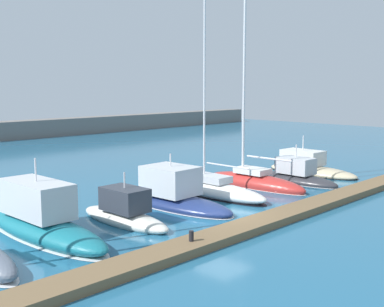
{
  "coord_description": "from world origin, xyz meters",
  "views": [
    {
      "loc": [
        -18.44,
        -15.76,
        6.71
      ],
      "look_at": [
        1.49,
        3.55,
        2.88
      ],
      "focal_mm": 46.63,
      "sensor_mm": 36.0,
      "label": 1
    }
  ],
  "objects_px": {
    "motorboat_sand_ninth": "(309,168)",
    "sailboat_red_seventh": "(254,181)",
    "motorboat_charcoal_eighth": "(295,176)",
    "motorboat_teal_third": "(41,220)",
    "sailboat_white_sixth": "(214,189)",
    "dock_bollard": "(191,236)",
    "motorboat_ivory_fourth": "(124,212)",
    "motorboat_navy_fifth": "(174,195)"
  },
  "relations": [
    {
      "from": "motorboat_ivory_fourth",
      "to": "motorboat_charcoal_eighth",
      "type": "height_order",
      "value": "motorboat_charcoal_eighth"
    },
    {
      "from": "motorboat_charcoal_eighth",
      "to": "motorboat_sand_ninth",
      "type": "distance_m",
      "value": 3.94
    },
    {
      "from": "motorboat_teal_third",
      "to": "sailboat_red_seventh",
      "type": "bearing_deg",
      "value": -91.42
    },
    {
      "from": "sailboat_red_seventh",
      "to": "motorboat_sand_ninth",
      "type": "xyz_separation_m",
      "value": [
        7.0,
        0.02,
        0.04
      ]
    },
    {
      "from": "motorboat_navy_fifth",
      "to": "sailboat_white_sixth",
      "type": "distance_m",
      "value": 3.55
    },
    {
      "from": "sailboat_red_seventh",
      "to": "motorboat_charcoal_eighth",
      "type": "height_order",
      "value": "sailboat_red_seventh"
    },
    {
      "from": "motorboat_charcoal_eighth",
      "to": "dock_bollard",
      "type": "distance_m",
      "value": 16.09
    },
    {
      "from": "motorboat_sand_ninth",
      "to": "dock_bollard",
      "type": "distance_m",
      "value": 20.03
    },
    {
      "from": "sailboat_white_sixth",
      "to": "sailboat_red_seventh",
      "type": "xyz_separation_m",
      "value": [
        3.92,
        -0.09,
        -0.04
      ]
    },
    {
      "from": "motorboat_navy_fifth",
      "to": "motorboat_charcoal_eighth",
      "type": "xyz_separation_m",
      "value": [
        10.68,
        -1.02,
        -0.21
      ]
    },
    {
      "from": "dock_bollard",
      "to": "motorboat_teal_third",
      "type": "bearing_deg",
      "value": 118.05
    },
    {
      "from": "motorboat_navy_fifth",
      "to": "motorboat_sand_ninth",
      "type": "xyz_separation_m",
      "value": [
        14.46,
        0.09,
        -0.21
      ]
    },
    {
      "from": "motorboat_teal_third",
      "to": "motorboat_ivory_fourth",
      "type": "relative_size",
      "value": 1.52
    },
    {
      "from": "motorboat_teal_third",
      "to": "sailboat_red_seventh",
      "type": "height_order",
      "value": "sailboat_red_seventh"
    },
    {
      "from": "motorboat_navy_fifth",
      "to": "motorboat_sand_ninth",
      "type": "relative_size",
      "value": 1.04
    },
    {
      "from": "dock_bollard",
      "to": "sailboat_white_sixth",
      "type": "bearing_deg",
      "value": 36.35
    },
    {
      "from": "motorboat_ivory_fourth",
      "to": "motorboat_charcoal_eighth",
      "type": "xyz_separation_m",
      "value": [
        14.75,
        -0.3,
        -0.13
      ]
    },
    {
      "from": "motorboat_navy_fifth",
      "to": "sailboat_red_seventh",
      "type": "bearing_deg",
      "value": -91.29
    },
    {
      "from": "sailboat_red_seventh",
      "to": "motorboat_charcoal_eighth",
      "type": "xyz_separation_m",
      "value": [
        3.22,
        -1.09,
        0.04
      ]
    },
    {
      "from": "motorboat_ivory_fourth",
      "to": "dock_bollard",
      "type": "relative_size",
      "value": 13.77
    },
    {
      "from": "motorboat_ivory_fourth",
      "to": "motorboat_sand_ninth",
      "type": "bearing_deg",
      "value": -88.16
    },
    {
      "from": "motorboat_navy_fifth",
      "to": "motorboat_charcoal_eighth",
      "type": "bearing_deg",
      "value": -97.28
    },
    {
      "from": "motorboat_charcoal_eighth",
      "to": "dock_bollard",
      "type": "bearing_deg",
      "value": 109.32
    },
    {
      "from": "sailboat_white_sixth",
      "to": "dock_bollard",
      "type": "distance_m",
      "value": 10.19
    },
    {
      "from": "sailboat_red_seventh",
      "to": "dock_bollard",
      "type": "xyz_separation_m",
      "value": [
        -12.12,
        -5.95,
        0.22
      ]
    },
    {
      "from": "motorboat_ivory_fourth",
      "to": "motorboat_navy_fifth",
      "type": "relative_size",
      "value": 0.76
    },
    {
      "from": "sailboat_white_sixth",
      "to": "motorboat_charcoal_eighth",
      "type": "xyz_separation_m",
      "value": [
        7.13,
        -1.18,
        -0.01
      ]
    },
    {
      "from": "motorboat_charcoal_eighth",
      "to": "motorboat_sand_ninth",
      "type": "xyz_separation_m",
      "value": [
        3.78,
        1.11,
        0.0
      ]
    },
    {
      "from": "motorboat_charcoal_eighth",
      "to": "motorboat_ivory_fourth",
      "type": "bearing_deg",
      "value": 90.59
    },
    {
      "from": "motorboat_teal_third",
      "to": "motorboat_navy_fifth",
      "type": "xyz_separation_m",
      "value": [
        7.95,
        -0.3,
        -0.11
      ]
    },
    {
      "from": "motorboat_navy_fifth",
      "to": "dock_bollard",
      "type": "distance_m",
      "value": 7.5
    },
    {
      "from": "sailboat_red_seventh",
      "to": "motorboat_teal_third",
      "type": "bearing_deg",
      "value": 89.39
    },
    {
      "from": "sailboat_white_sixth",
      "to": "dock_bollard",
      "type": "height_order",
      "value": "sailboat_white_sixth"
    },
    {
      "from": "sailboat_red_seventh",
      "to": "dock_bollard",
      "type": "height_order",
      "value": "sailboat_red_seventh"
    },
    {
      "from": "motorboat_charcoal_eighth",
      "to": "motorboat_teal_third",
      "type": "bearing_deg",
      "value": 87.69
    },
    {
      "from": "motorboat_sand_ninth",
      "to": "sailboat_white_sixth",
      "type": "bearing_deg",
      "value": 92.09
    },
    {
      "from": "sailboat_white_sixth",
      "to": "motorboat_navy_fifth",
      "type": "bearing_deg",
      "value": 93.66
    },
    {
      "from": "sailboat_white_sixth",
      "to": "dock_bollard",
      "type": "xyz_separation_m",
      "value": [
        -8.2,
        -6.04,
        0.18
      ]
    },
    {
      "from": "motorboat_navy_fifth",
      "to": "dock_bollard",
      "type": "relative_size",
      "value": 18.03
    },
    {
      "from": "motorboat_sand_ninth",
      "to": "sailboat_red_seventh",
      "type": "bearing_deg",
      "value": 92.62
    },
    {
      "from": "motorboat_teal_third",
      "to": "motorboat_charcoal_eighth",
      "type": "bearing_deg",
      "value": -94.62
    },
    {
      "from": "motorboat_teal_third",
      "to": "motorboat_charcoal_eighth",
      "type": "relative_size",
      "value": 1.37
    }
  ]
}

